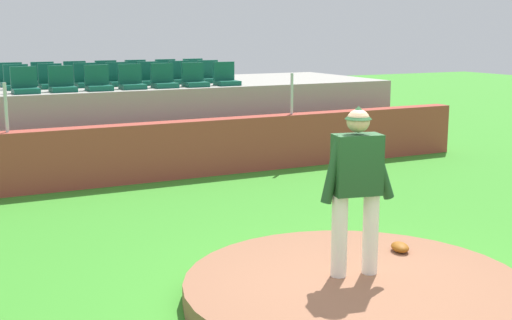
{
  "coord_description": "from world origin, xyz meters",
  "views": [
    {
      "loc": [
        -4.07,
        -5.69,
        2.84
      ],
      "look_at": [
        0.0,
        2.34,
        1.13
      ],
      "focal_mm": 48.25,
      "sensor_mm": 36.0,
      "label": 1
    }
  ],
  "objects_px": {
    "stadium_chair_10": "(119,78)",
    "stadium_chair_19": "(167,74)",
    "baseball": "(372,242)",
    "stadium_chair_12": "(181,76)",
    "pitcher": "(357,179)",
    "stadium_chair_15": "(44,78)",
    "fielding_glove": "(400,247)",
    "stadium_chair_4": "(164,80)",
    "stadium_chair_1": "(62,84)",
    "stadium_chair_11": "(149,78)",
    "stadium_chair_2": "(98,82)",
    "stadium_chair_18": "(137,75)",
    "stadium_chair_9": "(87,79)",
    "stadium_chair_13": "(210,76)",
    "stadium_chair_17": "(107,76)",
    "stadium_chair_6": "(226,78)",
    "stadium_chair_16": "(76,77)",
    "stadium_chair_5": "(194,79)",
    "stadium_chair_7": "(17,82)",
    "stadium_chair_8": "(51,81)",
    "stadium_chair_3": "(131,81)",
    "stadium_chair_14": "(12,79)",
    "stadium_chair_20": "(195,73)"
  },
  "relations": [
    {
      "from": "stadium_chair_11",
      "to": "fielding_glove",
      "type": "bearing_deg",
      "value": 92.39
    },
    {
      "from": "baseball",
      "to": "stadium_chair_12",
      "type": "relative_size",
      "value": 0.15
    },
    {
      "from": "stadium_chair_15",
      "to": "stadium_chair_10",
      "type": "bearing_deg",
      "value": 148.68
    },
    {
      "from": "stadium_chair_2",
      "to": "stadium_chair_14",
      "type": "relative_size",
      "value": 1.0
    },
    {
      "from": "stadium_chair_4",
      "to": "stadium_chair_17",
      "type": "height_order",
      "value": "same"
    },
    {
      "from": "stadium_chair_16",
      "to": "stadium_chair_19",
      "type": "relative_size",
      "value": 1.0
    },
    {
      "from": "stadium_chair_1",
      "to": "stadium_chair_13",
      "type": "bearing_deg",
      "value": -166.03
    },
    {
      "from": "stadium_chair_6",
      "to": "stadium_chair_7",
      "type": "distance_m",
      "value": 4.3
    },
    {
      "from": "stadium_chair_9",
      "to": "stadium_chair_6",
      "type": "bearing_deg",
      "value": 162.01
    },
    {
      "from": "baseball",
      "to": "stadium_chair_12",
      "type": "xyz_separation_m",
      "value": [
        0.54,
        7.95,
        1.54
      ]
    },
    {
      "from": "stadium_chair_2",
      "to": "stadium_chair_13",
      "type": "distance_m",
      "value": 2.94
    },
    {
      "from": "stadium_chair_2",
      "to": "stadium_chair_6",
      "type": "xyz_separation_m",
      "value": [
        2.8,
        0.02,
        0.0
      ]
    },
    {
      "from": "stadium_chair_6",
      "to": "stadium_chair_7",
      "type": "relative_size",
      "value": 1.0
    },
    {
      "from": "baseball",
      "to": "stadium_chair_4",
      "type": "xyz_separation_m",
      "value": [
        -0.16,
        7.09,
        1.54
      ]
    },
    {
      "from": "stadium_chair_9",
      "to": "stadium_chair_15",
      "type": "relative_size",
      "value": 1.0
    },
    {
      "from": "pitcher",
      "to": "stadium_chair_11",
      "type": "relative_size",
      "value": 3.67
    },
    {
      "from": "fielding_glove",
      "to": "stadium_chair_1",
      "type": "height_order",
      "value": "stadium_chair_1"
    },
    {
      "from": "stadium_chair_3",
      "to": "pitcher",
      "type": "bearing_deg",
      "value": 90.48
    },
    {
      "from": "stadium_chair_8",
      "to": "stadium_chair_12",
      "type": "relative_size",
      "value": 1.0
    },
    {
      "from": "pitcher",
      "to": "stadium_chair_15",
      "type": "bearing_deg",
      "value": 110.73
    },
    {
      "from": "stadium_chair_9",
      "to": "stadium_chair_15",
      "type": "bearing_deg",
      "value": -50.0
    },
    {
      "from": "pitcher",
      "to": "fielding_glove",
      "type": "relative_size",
      "value": 6.11
    },
    {
      "from": "stadium_chair_5",
      "to": "stadium_chair_7",
      "type": "relative_size",
      "value": 1.0
    },
    {
      "from": "fielding_glove",
      "to": "stadium_chair_6",
      "type": "xyz_separation_m",
      "value": [
        1.1,
        7.42,
        1.52
      ]
    },
    {
      "from": "stadium_chair_4",
      "to": "stadium_chair_9",
      "type": "bearing_deg",
      "value": -32.69
    },
    {
      "from": "stadium_chair_3",
      "to": "stadium_chair_8",
      "type": "distance_m",
      "value": 1.69
    },
    {
      "from": "stadium_chair_2",
      "to": "stadium_chair_4",
      "type": "height_order",
      "value": "same"
    },
    {
      "from": "fielding_glove",
      "to": "stadium_chair_12",
      "type": "relative_size",
      "value": 0.6
    },
    {
      "from": "stadium_chair_16",
      "to": "stadium_chair_12",
      "type": "bearing_deg",
      "value": 156.71
    },
    {
      "from": "stadium_chair_10",
      "to": "stadium_chair_11",
      "type": "distance_m",
      "value": 0.67
    },
    {
      "from": "stadium_chair_2",
      "to": "stadium_chair_8",
      "type": "height_order",
      "value": "same"
    },
    {
      "from": "stadium_chair_11",
      "to": "stadium_chair_19",
      "type": "distance_m",
      "value": 1.2
    },
    {
      "from": "baseball",
      "to": "stadium_chair_18",
      "type": "bearing_deg",
      "value": 91.17
    },
    {
      "from": "stadium_chair_13",
      "to": "stadium_chair_17",
      "type": "height_order",
      "value": "same"
    },
    {
      "from": "stadium_chair_12",
      "to": "stadium_chair_15",
      "type": "relative_size",
      "value": 1.0
    },
    {
      "from": "baseball",
      "to": "stadium_chair_15",
      "type": "distance_m",
      "value": 9.27
    },
    {
      "from": "baseball",
      "to": "stadium_chair_11",
      "type": "xyz_separation_m",
      "value": [
        -0.2,
        7.94,
        1.54
      ]
    },
    {
      "from": "stadium_chair_4",
      "to": "stadium_chair_1",
      "type": "bearing_deg",
      "value": -0.04
    },
    {
      "from": "stadium_chair_18",
      "to": "stadium_chair_9",
      "type": "bearing_deg",
      "value": 33.21
    },
    {
      "from": "pitcher",
      "to": "stadium_chair_20",
      "type": "height_order",
      "value": "stadium_chair_20"
    },
    {
      "from": "baseball",
      "to": "fielding_glove",
      "type": "distance_m",
      "value": 0.38
    },
    {
      "from": "stadium_chair_12",
      "to": "fielding_glove",
      "type": "bearing_deg",
      "value": 87.32
    },
    {
      "from": "stadium_chair_10",
      "to": "stadium_chair_19",
      "type": "relative_size",
      "value": 1.0
    },
    {
      "from": "fielding_glove",
      "to": "stadium_chair_2",
      "type": "xyz_separation_m",
      "value": [
        -1.7,
        7.4,
        1.52
      ]
    },
    {
      "from": "stadium_chair_1",
      "to": "stadium_chair_7",
      "type": "xyz_separation_m",
      "value": [
        -0.71,
        0.91,
        0.0
      ]
    },
    {
      "from": "stadium_chair_1",
      "to": "stadium_chair_13",
      "type": "distance_m",
      "value": 3.6
    },
    {
      "from": "stadium_chair_15",
      "to": "stadium_chair_16",
      "type": "xyz_separation_m",
      "value": [
        0.7,
        0.02,
        0.0
      ]
    },
    {
      "from": "stadium_chair_2",
      "to": "stadium_chair_10",
      "type": "distance_m",
      "value": 1.16
    },
    {
      "from": "stadium_chair_2",
      "to": "stadium_chair_16",
      "type": "height_order",
      "value": "same"
    },
    {
      "from": "stadium_chair_5",
      "to": "stadium_chair_7",
      "type": "distance_m",
      "value": 3.59
    }
  ]
}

